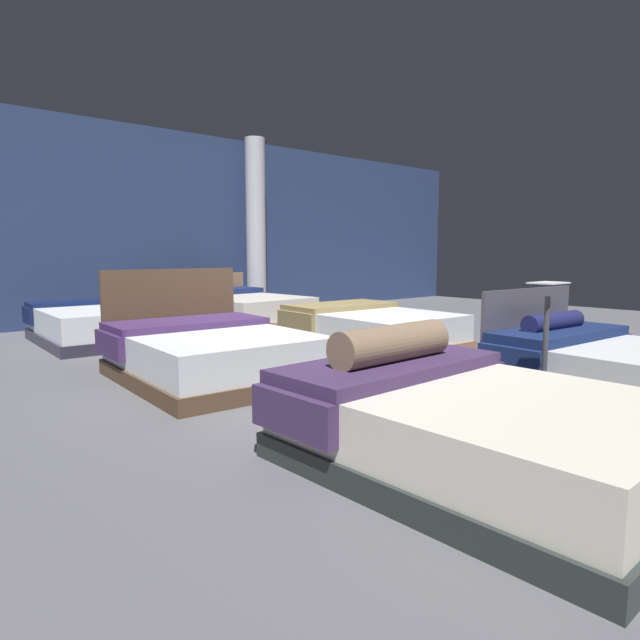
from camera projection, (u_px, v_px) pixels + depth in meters
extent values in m
cube|color=#5B5B60|center=(321.00, 369.00, 6.01)|extent=(18.00, 18.00, 0.02)
cube|color=navy|center=(125.00, 224.00, 9.76)|extent=(18.00, 0.06, 3.50)
cube|color=#262E2C|center=(481.00, 459.00, 3.17)|extent=(1.68, 2.15, 0.15)
cube|color=silver|center=(482.00, 419.00, 3.14)|extent=(1.62, 2.09, 0.32)
cube|color=#412C54|center=(390.00, 366.00, 3.63)|extent=(1.63, 0.70, 0.08)
cube|color=#412C54|center=(292.00, 415.00, 3.09)|extent=(0.09, 0.67, 0.24)
cube|color=#412C54|center=(461.00, 372.00, 4.20)|extent=(0.09, 0.67, 0.24)
cylinder|color=#81684F|center=(391.00, 344.00, 3.60)|extent=(0.94, 0.27, 0.25)
cube|color=#514D58|center=(639.00, 390.00, 4.67)|extent=(1.68, 2.23, 0.19)
cube|color=#514D58|center=(527.00, 334.00, 5.47)|extent=(1.47, 0.12, 0.90)
cube|color=navy|center=(559.00, 334.00, 5.20)|extent=(1.57, 0.69, 0.09)
cube|color=navy|center=(510.00, 358.00, 4.74)|extent=(0.12, 0.61, 0.19)
cube|color=navy|center=(598.00, 340.00, 5.70)|extent=(0.12, 0.61, 0.19)
cylinder|color=#1A1E4C|center=(553.00, 322.00, 5.24)|extent=(0.84, 0.23, 0.18)
cube|color=brown|center=(214.00, 372.00, 5.43)|extent=(1.75, 2.11, 0.15)
cube|color=silver|center=(214.00, 349.00, 5.40)|extent=(1.68, 2.05, 0.32)
cube|color=brown|center=(172.00, 317.00, 6.16)|extent=(1.54, 0.13, 1.07)
cube|color=#3F2756|center=(187.00, 323.00, 5.85)|extent=(1.65, 0.83, 0.07)
cube|color=#3F2756|center=(109.00, 345.00, 5.38)|extent=(0.11, 0.74, 0.23)
cube|color=#3F2756|center=(254.00, 330.00, 6.37)|extent=(0.11, 0.74, 0.23)
cube|color=#96684F|center=(373.00, 344.00, 6.94)|extent=(1.58, 2.09, 0.20)
cube|color=silver|center=(373.00, 324.00, 6.91)|extent=(1.51, 2.03, 0.31)
cube|color=olive|center=(341.00, 306.00, 7.37)|extent=(1.50, 0.78, 0.06)
cube|color=olive|center=(296.00, 324.00, 6.93)|extent=(0.09, 0.73, 0.31)
cube|color=olive|center=(380.00, 316.00, 7.86)|extent=(0.09, 0.73, 0.31)
cube|color=#2C2838|center=(101.00, 337.00, 7.73)|extent=(1.65, 2.15, 0.15)
cube|color=silver|center=(100.00, 320.00, 7.70)|extent=(1.59, 2.09, 0.33)
cube|color=#0F1940|center=(84.00, 302.00, 8.26)|extent=(1.56, 0.59, 0.06)
cube|color=#0F1940|center=(28.00, 316.00, 7.80)|extent=(0.08, 0.52, 0.24)
cube|color=#0F1940|center=(136.00, 309.00, 8.76)|extent=(0.08, 0.52, 0.24)
cube|color=#977052|center=(244.00, 321.00, 9.30)|extent=(1.71, 2.20, 0.18)
cube|color=silver|center=(244.00, 306.00, 9.26)|extent=(1.65, 2.13, 0.34)
cube|color=#977052|center=(209.00, 297.00, 10.00)|extent=(1.50, 0.13, 0.88)
cube|color=navy|center=(219.00, 291.00, 9.77)|extent=(1.60, 0.65, 0.09)
cube|color=navy|center=(178.00, 305.00, 9.23)|extent=(0.12, 0.57, 0.28)
cube|color=navy|center=(255.00, 299.00, 10.35)|extent=(0.12, 0.57, 0.28)
cylinder|color=#3F3F44|center=(542.00, 420.00, 4.12)|extent=(0.24, 0.24, 0.02)
cylinder|color=#3F3F44|center=(545.00, 360.00, 4.07)|extent=(0.04, 0.04, 0.94)
cube|color=white|center=(549.00, 283.00, 4.00)|extent=(0.28, 0.20, 0.01)
cylinder|color=silver|center=(256.00, 227.00, 11.07)|extent=(0.39, 0.39, 3.50)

